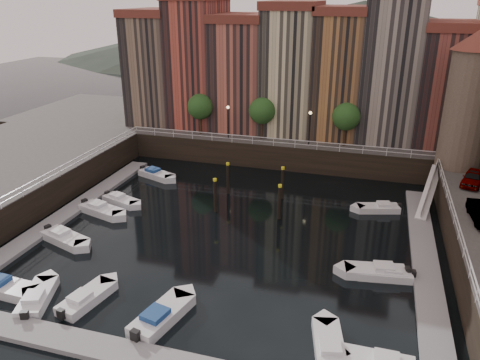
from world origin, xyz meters
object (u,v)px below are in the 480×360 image
(boat_left_0, at_px, (5,287))
(boat_left_2, at_px, (101,210))
(corner_tower, at_px, (470,98))
(mooring_pilings, at_px, (251,190))
(gangway, at_px, (430,189))
(car_a, at_px, (473,179))
(boat_left_1, at_px, (64,238))

(boat_left_0, bearing_deg, boat_left_2, 94.60)
(corner_tower, relative_size, mooring_pilings, 2.02)
(gangway, relative_size, boat_left_0, 1.66)
(corner_tower, xyz_separation_m, mooring_pilings, (-19.85, -9.05, -8.54))
(boat_left_0, distance_m, car_a, 40.66)
(boat_left_1, height_order, car_a, car_a)
(gangway, xyz_separation_m, boat_left_2, (-30.32, -10.54, -1.53))
(mooring_pilings, bearing_deg, boat_left_1, -138.54)
(boat_left_2, relative_size, car_a, 1.23)
(mooring_pilings, relative_size, boat_left_1, 1.38)
(gangway, xyz_separation_m, car_a, (3.48, -0.75, 1.79))
(boat_left_0, bearing_deg, boat_left_1, 95.82)
(boat_left_2, bearing_deg, corner_tower, 40.29)
(mooring_pilings, bearing_deg, corner_tower, 24.51)
(boat_left_2, bearing_deg, car_a, 32.08)
(boat_left_0, xyz_separation_m, boat_left_1, (-0.42, 7.45, -0.01))
(gangway, height_order, boat_left_2, gangway)
(mooring_pilings, height_order, boat_left_1, mooring_pilings)
(corner_tower, bearing_deg, boat_left_2, -155.65)
(gangway, xyz_separation_m, mooring_pilings, (-16.95, -4.55, -0.27))
(boat_left_2, height_order, car_a, car_a)
(boat_left_0, relative_size, boat_left_1, 1.01)
(gangway, distance_m, boat_left_0, 38.21)
(corner_tower, distance_m, gangway, 9.86)
(boat_left_0, bearing_deg, mooring_pilings, 58.74)
(boat_left_2, bearing_deg, boat_left_0, -72.09)
(corner_tower, height_order, boat_left_2, corner_tower)
(mooring_pilings, xyz_separation_m, boat_left_1, (-13.33, -11.78, -1.27))
(corner_tower, relative_size, boat_left_2, 2.72)
(boat_left_2, xyz_separation_m, car_a, (33.81, 9.78, 3.32))
(corner_tower, height_order, boat_left_0, corner_tower)
(mooring_pilings, height_order, boat_left_0, mooring_pilings)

